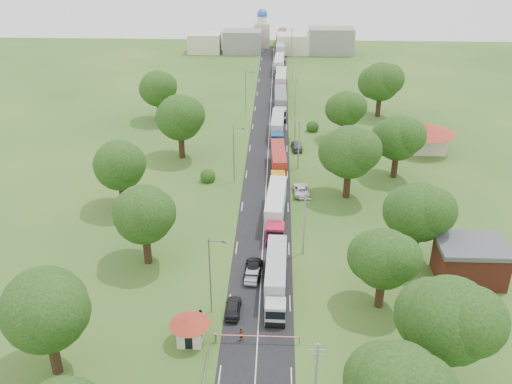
# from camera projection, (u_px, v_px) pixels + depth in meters

# --- Properties ---
(ground) EXTENTS (260.00, 260.00, 0.00)m
(ground) POSITION_uv_depth(u_px,v_px,m) (264.00, 226.00, 83.65)
(ground) COLOR #2A571D
(ground) RESTS_ON ground
(road) EXTENTS (8.00, 200.00, 0.04)m
(road) POSITION_uv_depth(u_px,v_px,m) (267.00, 170.00, 101.50)
(road) COLOR black
(road) RESTS_ON ground
(boom_barrier) EXTENTS (9.22, 0.35, 1.18)m
(boom_barrier) POSITION_uv_depth(u_px,v_px,m) (245.00, 336.00, 60.99)
(boom_barrier) COLOR slate
(boom_barrier) RESTS_ON ground
(guard_booth) EXTENTS (4.40, 4.40, 3.45)m
(guard_booth) POSITION_uv_depth(u_px,v_px,m) (190.00, 326.00, 60.63)
(guard_booth) COLOR beige
(guard_booth) RESTS_ON ground
(info_sign) EXTENTS (0.12, 3.10, 4.10)m
(info_sign) POSITION_uv_depth(u_px,v_px,m) (295.00, 125.00, 113.34)
(info_sign) COLOR slate
(info_sign) RESTS_ON ground
(pole_0) EXTENTS (1.60, 0.24, 9.00)m
(pole_0) POSITION_uv_depth(u_px,v_px,m) (315.00, 382.00, 50.11)
(pole_0) COLOR gray
(pole_0) RESTS_ON ground
(pole_1) EXTENTS (1.60, 0.24, 9.00)m
(pole_1) POSITION_uv_depth(u_px,v_px,m) (304.00, 223.00, 75.10)
(pole_1) COLOR gray
(pole_1) RESTS_ON ground
(pole_2) EXTENTS (1.60, 0.24, 9.00)m
(pole_2) POSITION_uv_depth(u_px,v_px,m) (299.00, 144.00, 100.08)
(pole_2) COLOR gray
(pole_2) RESTS_ON ground
(pole_3) EXTENTS (1.60, 0.24, 9.00)m
(pole_3) POSITION_uv_depth(u_px,v_px,m) (295.00, 96.00, 125.06)
(pole_3) COLOR gray
(pole_3) RESTS_ON ground
(pole_4) EXTENTS (1.60, 0.24, 9.00)m
(pole_4) POSITION_uv_depth(u_px,v_px,m) (293.00, 64.00, 150.05)
(pole_4) COLOR gray
(pole_4) RESTS_ON ground
(pole_5) EXTENTS (1.60, 0.24, 9.00)m
(pole_5) POSITION_uv_depth(u_px,v_px,m) (292.00, 42.00, 175.03)
(pole_5) COLOR gray
(pole_5) RESTS_ON ground
(lamp_0) EXTENTS (2.03, 0.22, 10.00)m
(lamp_0) POSITION_uv_depth(u_px,v_px,m) (211.00, 273.00, 63.50)
(lamp_0) COLOR slate
(lamp_0) RESTS_ON ground
(lamp_1) EXTENTS (2.03, 0.22, 10.00)m
(lamp_1) POSITION_uv_depth(u_px,v_px,m) (235.00, 152.00, 94.73)
(lamp_1) COLOR slate
(lamp_1) RESTS_ON ground
(lamp_2) EXTENTS (2.03, 0.22, 10.00)m
(lamp_2) POSITION_uv_depth(u_px,v_px,m) (246.00, 90.00, 125.96)
(lamp_2) COLOR slate
(lamp_2) RESTS_ON ground
(tree_1) EXTENTS (9.60, 9.60, 12.05)m
(tree_1) POSITION_uv_depth(u_px,v_px,m) (449.00, 319.00, 52.84)
(tree_1) COLOR #382616
(tree_1) RESTS_ON ground
(tree_2) EXTENTS (8.00, 8.00, 10.10)m
(tree_2) POSITION_uv_depth(u_px,v_px,m) (384.00, 258.00, 64.24)
(tree_2) COLOR #382616
(tree_2) RESTS_ON ground
(tree_3) EXTENTS (8.80, 8.80, 11.07)m
(tree_3) POSITION_uv_depth(u_px,v_px,m) (419.00, 212.00, 72.67)
(tree_3) COLOR #382616
(tree_3) RESTS_ON ground
(tree_4) EXTENTS (9.60, 9.60, 12.05)m
(tree_4) POSITION_uv_depth(u_px,v_px,m) (349.00, 152.00, 88.72)
(tree_4) COLOR #382616
(tree_4) RESTS_ON ground
(tree_5) EXTENTS (8.80, 8.80, 11.07)m
(tree_5) POSITION_uv_depth(u_px,v_px,m) (398.00, 138.00, 95.80)
(tree_5) COLOR #382616
(tree_5) RESTS_ON ground
(tree_6) EXTENTS (8.00, 8.00, 10.10)m
(tree_6) POSITION_uv_depth(u_px,v_px,m) (346.00, 109.00, 111.49)
(tree_6) COLOR #382616
(tree_6) RESTS_ON ground
(tree_7) EXTENTS (9.60, 9.60, 12.05)m
(tree_7) POSITION_uv_depth(u_px,v_px,m) (381.00, 82.00, 124.01)
(tree_7) COLOR #382616
(tree_7) RESTS_ON ground
(tree_9) EXTENTS (9.60, 9.60, 12.05)m
(tree_9) POSITION_uv_depth(u_px,v_px,m) (46.00, 308.00, 54.23)
(tree_9) COLOR #382616
(tree_9) RESTS_ON ground
(tree_10) EXTENTS (8.80, 8.80, 11.07)m
(tree_10) POSITION_uv_depth(u_px,v_px,m) (144.00, 214.00, 72.17)
(tree_10) COLOR #382616
(tree_10) RESTS_ON ground
(tree_11) EXTENTS (8.80, 8.80, 11.07)m
(tree_11) POSITION_uv_depth(u_px,v_px,m) (119.00, 165.00, 85.81)
(tree_11) COLOR #382616
(tree_11) RESTS_ON ground
(tree_12) EXTENTS (9.60, 9.60, 12.05)m
(tree_12) POSITION_uv_depth(u_px,v_px,m) (180.00, 117.00, 103.16)
(tree_12) COLOR #382616
(tree_12) RESTS_ON ground
(tree_13) EXTENTS (8.80, 8.80, 11.07)m
(tree_13) POSITION_uv_depth(u_px,v_px,m) (158.00, 88.00, 121.57)
(tree_13) COLOR #382616
(tree_13) RESTS_ON ground
(house_brick) EXTENTS (8.60, 6.60, 5.20)m
(house_brick) POSITION_uv_depth(u_px,v_px,m) (470.00, 261.00, 70.80)
(house_brick) COLOR maroon
(house_brick) RESTS_ON ground
(house_cream) EXTENTS (10.08, 10.08, 5.80)m
(house_cream) POSITION_uv_depth(u_px,v_px,m) (427.00, 133.00, 107.68)
(house_cream) COLOR beige
(house_cream) RESTS_ON ground
(distant_town) EXTENTS (52.00, 8.00, 8.00)m
(distant_town) POSITION_uv_depth(u_px,v_px,m) (276.00, 42.00, 180.21)
(distant_town) COLOR gray
(distant_town) RESTS_ON ground
(church) EXTENTS (5.00, 5.00, 12.30)m
(church) POSITION_uv_depth(u_px,v_px,m) (262.00, 31.00, 186.66)
(church) COLOR beige
(church) RESTS_ON ground
(truck_0) EXTENTS (2.66, 14.02, 3.88)m
(truck_0) POSITION_uv_depth(u_px,v_px,m) (276.00, 276.00, 68.90)
(truck_0) COLOR silver
(truck_0) RESTS_ON ground
(truck_1) EXTENTS (3.27, 14.89, 4.11)m
(truck_1) POSITION_uv_depth(u_px,v_px,m) (276.00, 208.00, 84.25)
(truck_1) COLOR #B91536
(truck_1) RESTS_ON ground
(truck_2) EXTENTS (2.95, 13.85, 3.83)m
(truck_2) POSITION_uv_depth(u_px,v_px,m) (278.00, 162.00, 99.72)
(truck_2) COLOR gold
(truck_2) RESTS_ON ground
(truck_3) EXTENTS (2.68, 13.83, 3.83)m
(truck_3) POSITION_uv_depth(u_px,v_px,m) (278.00, 126.00, 115.69)
(truck_3) COLOR navy
(truck_3) RESTS_ON ground
(truck_4) EXTENTS (2.84, 15.40, 4.27)m
(truck_4) POSITION_uv_depth(u_px,v_px,m) (280.00, 102.00, 129.35)
(truck_4) COLOR #B5B5B5
(truck_4) RESTS_ON ground
(truck_5) EXTENTS (2.87, 15.26, 4.23)m
(truck_5) POSITION_uv_depth(u_px,v_px,m) (281.00, 81.00, 144.53)
(truck_5) COLOR maroon
(truck_5) RESTS_ON ground
(truck_6) EXTENTS (2.85, 14.47, 4.00)m
(truck_6) POSITION_uv_depth(u_px,v_px,m) (279.00, 65.00, 159.70)
(truck_6) COLOR #256333
(truck_6) RESTS_ON ground
(truck_7) EXTENTS (2.95, 15.44, 4.27)m
(truck_7) POSITION_uv_depth(u_px,v_px,m) (281.00, 50.00, 176.02)
(truck_7) COLOR #A8A8A8
(truck_7) RESTS_ON ground
(truck_8) EXTENTS (3.39, 15.30, 4.22)m
(truck_8) POSITION_uv_depth(u_px,v_px,m) (281.00, 38.00, 191.93)
(truck_8) COLOR brown
(truck_8) RESTS_ON ground
(car_lane_front) EXTENTS (1.85, 4.44, 1.50)m
(car_lane_front) POSITION_uv_depth(u_px,v_px,m) (233.00, 308.00, 65.58)
(car_lane_front) COLOR black
(car_lane_front) RESTS_ON ground
(car_lane_mid) EXTENTS (2.04, 4.59, 1.47)m
(car_lane_mid) POSITION_uv_depth(u_px,v_px,m) (253.00, 273.00, 71.76)
(car_lane_mid) COLOR #A7A8AF
(car_lane_mid) RESTS_ON ground
(car_lane_rear) EXTENTS (2.44, 5.51, 1.57)m
(car_lane_rear) POSITION_uv_depth(u_px,v_px,m) (253.00, 268.00, 72.63)
(car_lane_rear) COLOR black
(car_lane_rear) RESTS_ON ground
(car_verge_near) EXTENTS (2.73, 5.46, 1.48)m
(car_verge_near) POSITION_uv_depth(u_px,v_px,m) (301.00, 189.00, 92.86)
(car_verge_near) COLOR white
(car_verge_near) RESTS_ON ground
(car_verge_far) EXTENTS (2.33, 5.05, 1.67)m
(car_verge_far) POSITION_uv_depth(u_px,v_px,m) (297.00, 145.00, 109.66)
(car_verge_far) COLOR #4C4D52
(car_verge_far) RESTS_ON ground
(pedestrian_near) EXTENTS (0.68, 0.64, 1.56)m
(pedestrian_near) POSITION_uv_depth(u_px,v_px,m) (241.00, 335.00, 61.36)
(pedestrian_near) COLOR gray
(pedestrian_near) RESTS_ON ground
(pedestrian_booth) EXTENTS (0.91, 1.04, 1.80)m
(pedestrian_booth) POSITION_uv_depth(u_px,v_px,m) (201.00, 317.00, 63.85)
(pedestrian_booth) COLOR gray
(pedestrian_booth) RESTS_ON ground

